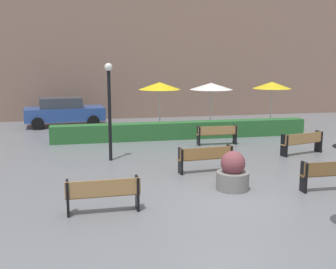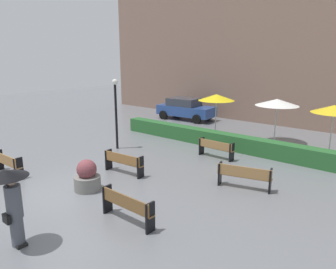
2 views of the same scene
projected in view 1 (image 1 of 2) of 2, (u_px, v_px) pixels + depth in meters
The scene contains 14 objects.
ground_plane at pixel (227, 198), 11.14m from camera, with size 60.00×60.00×0.00m, color slate.
bench_mid_center at pixel (206, 157), 13.58m from camera, with size 1.84×0.51×0.84m.
bench_far_right at pixel (303, 141), 16.11m from camera, with size 1.90×0.82×0.84m.
bench_near_left at pixel (103, 193), 10.00m from camera, with size 1.78×0.38×0.84m.
bench_near_right at pixel (334, 173), 11.69m from camera, with size 1.90×0.35×0.86m.
bench_back_row at pixel (217, 133), 17.91m from camera, with size 1.75×0.40×0.82m.
planter_pot at pixel (233, 173), 11.80m from camera, with size 0.93×0.93×1.11m.
lamp_post at pixel (109, 101), 14.87m from camera, with size 0.28×0.28×3.50m.
patio_umbrella_yellow at pixel (160, 86), 20.15m from camera, with size 2.01×2.01×2.52m.
patio_umbrella_white at pixel (211, 86), 21.93m from camera, with size 2.25×2.25×2.39m.
patio_umbrella_yellow_far at pixel (272, 85), 21.60m from camera, with size 1.96×1.96×2.46m.
hedge_strip at pixel (183, 130), 19.32m from camera, with size 11.86×0.70×0.77m, color #28602D.
building_facade at pixel (140, 38), 25.67m from camera, with size 28.00×1.20×9.69m, color #846656.
parked_car at pixel (64, 111), 22.78m from camera, with size 4.33×2.24×1.57m.
Camera 1 is at (-3.71, -10.10, 3.68)m, focal length 44.83 mm.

